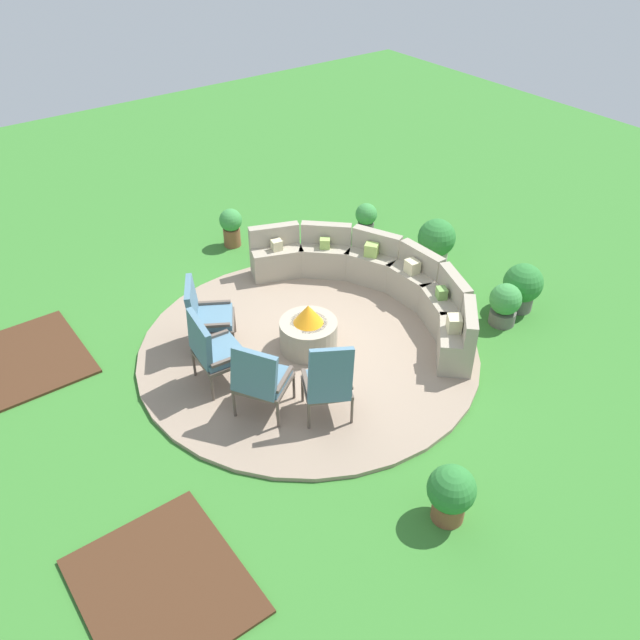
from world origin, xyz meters
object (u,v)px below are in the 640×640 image
object	(u,v)px
lounge_chair_back_left	(260,378)
potted_plant_1	(436,241)
potted_plant_3	(366,219)
lounge_chair_front_left	(205,314)
lounge_chair_back_right	(328,381)
curved_stone_bench	(378,281)
fire_pit	(308,331)
potted_plant_5	(505,303)
potted_plant_4	(523,286)
potted_plant_0	(231,226)
potted_plant_2	(451,493)
lounge_chair_front_right	(213,349)

from	to	relation	value
lounge_chair_back_left	potted_plant_1	world-z (taller)	lounge_chair_back_left
potted_plant_3	lounge_chair_front_left	bearing A→B (deg)	-72.39
lounge_chair_front_left	lounge_chair_back_right	bearing A→B (deg)	43.61
curved_stone_bench	lounge_chair_back_left	world-z (taller)	lounge_chair_back_left
potted_plant_1	curved_stone_bench	bearing A→B (deg)	-78.34
fire_pit	potted_plant_5	size ratio (longest dim) A/B	1.23
lounge_chair_back_right	potted_plant_4	size ratio (longest dim) A/B	1.52
lounge_chair_back_left	lounge_chair_back_right	world-z (taller)	lounge_chair_back_right
lounge_chair_front_left	potted_plant_1	distance (m)	4.25
curved_stone_bench	potted_plant_0	size ratio (longest dim) A/B	5.87
potted_plant_1	potted_plant_2	distance (m)	5.29
potted_plant_2	potted_plant_1	bearing A→B (deg)	137.20
lounge_chair_back_right	potted_plant_1	size ratio (longest dim) A/B	1.42
fire_pit	potted_plant_1	world-z (taller)	potted_plant_1
lounge_chair_back_left	potted_plant_4	xyz separation A→B (m)	(0.36, 4.46, -0.20)
lounge_chair_front_right	potted_plant_4	distance (m)	4.81
curved_stone_bench	lounge_chair_back_left	size ratio (longest dim) A/B	3.77
curved_stone_bench	potted_plant_5	xyz separation A→B (m)	(1.53, 1.15, -0.04)
potted_plant_3	potted_plant_5	xyz separation A→B (m)	(3.30, -0.07, 0.00)
lounge_chair_back_left	curved_stone_bench	bearing A→B (deg)	76.11
curved_stone_bench	potted_plant_3	distance (m)	2.16
curved_stone_bench	potted_plant_3	bearing A→B (deg)	145.36
lounge_chair_back_right	potted_plant_5	xyz separation A→B (m)	(-0.10, 3.35, -0.29)
potted_plant_5	lounge_chair_front_left	bearing A→B (deg)	-118.16
potted_plant_5	potted_plant_4	bearing A→B (deg)	101.44
lounge_chair_back_right	potted_plant_0	bearing A→B (deg)	100.46
fire_pit	potted_plant_1	distance (m)	3.20
potted_plant_0	potted_plant_2	xyz separation A→B (m)	(6.49, -1.14, 0.00)
potted_plant_0	potted_plant_4	xyz separation A→B (m)	(4.36, 2.56, 0.02)
fire_pit	lounge_chair_back_left	bearing A→B (deg)	-59.81
fire_pit	lounge_chair_back_left	xyz separation A→B (m)	(0.72, -1.23, 0.28)
curved_stone_bench	lounge_chair_front_right	distance (m)	3.02
potted_plant_1	potted_plant_3	size ratio (longest dim) A/B	1.28
fire_pit	lounge_chair_front_left	distance (m)	1.45
lounge_chair_front_left	potted_plant_5	world-z (taller)	lounge_chair_front_left
lounge_chair_back_right	potted_plant_0	size ratio (longest dim) A/B	1.66
lounge_chair_front_left	lounge_chair_back_left	xyz separation A→B (m)	(1.60, -0.12, 0.01)
lounge_chair_front_left	potted_plant_5	size ratio (longest dim) A/B	1.61
lounge_chair_front_left	potted_plant_1	world-z (taller)	lounge_chair_front_left
potted_plant_2	potted_plant_3	xyz separation A→B (m)	(-5.34, 3.27, -0.03)
lounge_chair_back_right	potted_plant_3	bearing A→B (deg)	71.10
lounge_chair_back_left	potted_plant_2	world-z (taller)	lounge_chair_back_left
potted_plant_1	lounge_chair_back_right	bearing A→B (deg)	-62.47
potted_plant_5	potted_plant_1	bearing A→B (deg)	167.92
curved_stone_bench	potted_plant_4	distance (m)	2.19
fire_pit	potted_plant_4	xyz separation A→B (m)	(1.08, 3.23, 0.08)
lounge_chair_front_right	potted_plant_0	distance (m)	3.80
lounge_chair_back_right	potted_plant_3	xyz separation A→B (m)	(-3.41, 3.42, -0.29)
curved_stone_bench	lounge_chair_front_right	bearing A→B (deg)	-85.43
potted_plant_1	potted_plant_4	bearing A→B (deg)	3.52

